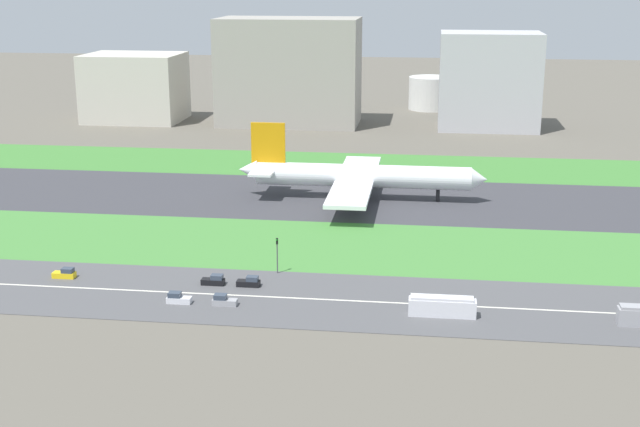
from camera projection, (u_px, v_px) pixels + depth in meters
name	position (u px, v px, depth m)	size (l,w,h in m)	color
ground_plane	(321.00, 198.00, 226.66)	(800.00, 800.00, 0.00)	#5B564C
runway	(321.00, 198.00, 226.64)	(280.00, 46.00, 0.10)	#38383D
grass_median_north	(338.00, 165.00, 265.79)	(280.00, 36.00, 0.10)	#3D7A33
grass_median_south	(298.00, 244.00, 187.49)	(280.00, 36.00, 0.10)	#427F38
highway	(271.00, 297.00, 156.93)	(280.00, 28.00, 0.10)	#4C4C4F
highway_centerline	(271.00, 297.00, 156.92)	(266.00, 0.50, 0.01)	silver
airliner	(356.00, 176.00, 223.83)	(65.00, 56.00, 19.70)	white
car_2	(178.00, 298.00, 153.91)	(4.40, 1.80, 2.00)	silver
car_5	(65.00, 274.00, 166.63)	(4.40, 1.80, 2.00)	yellow
bus_0	(442.00, 306.00, 147.83)	(11.60, 2.50, 3.50)	silver
car_4	(224.00, 301.00, 152.87)	(4.40, 1.80, 2.00)	#99999E
car_1	(214.00, 280.00, 162.95)	(4.40, 1.80, 2.00)	black
car_0	(249.00, 282.00, 162.10)	(4.40, 1.80, 2.00)	black
traffic_light	(277.00, 253.00, 168.33)	(0.36, 0.50, 7.20)	#4C4C51
terminal_building	(135.00, 87.00, 343.09)	(37.30, 29.23, 26.60)	beige
hangar_building	(289.00, 72.00, 333.37)	(54.22, 29.28, 40.97)	#9E998E
office_tower	(489.00, 81.00, 324.49)	(37.40, 26.07, 36.18)	#B2B2B7
fuel_tank_west	(431.00, 93.00, 373.15)	(19.08, 19.08, 14.11)	silver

